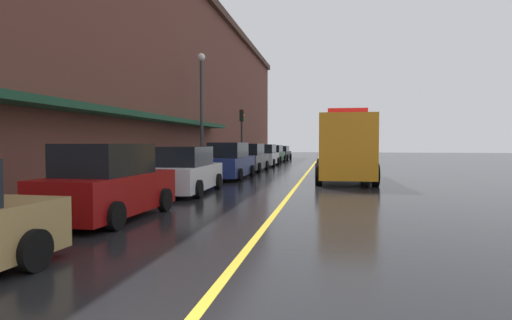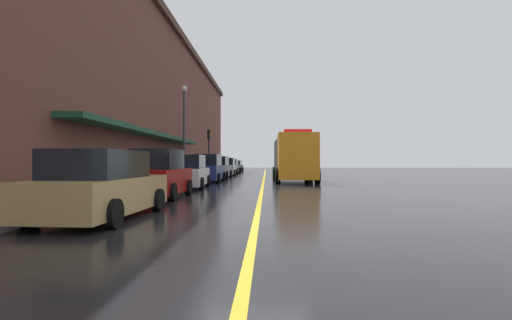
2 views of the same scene
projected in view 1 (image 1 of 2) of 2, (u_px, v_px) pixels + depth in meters
The scene contains 17 objects.
ground_plane at pixel (308, 171), 28.09m from camera, with size 112.00×112.00×0.00m, color black.
sidewalk_left at pixel (219, 169), 29.17m from camera, with size 2.40×70.00×0.15m, color #9E9B93.
lane_center_stripe at pixel (308, 171), 28.09m from camera, with size 0.16×70.00×0.01m, color gold.
brick_building_left at pixel (139, 77), 28.85m from camera, with size 9.45×64.00×12.77m.
parked_car_1 at pixel (109, 184), 10.57m from camera, with size 2.03×4.31×1.90m.
parked_car_2 at pixel (186, 171), 15.97m from camera, with size 2.07×4.79×1.77m.
parked_car_3 at pixel (229, 162), 22.45m from camera, with size 2.05×4.91×1.93m.
parked_car_4 at pixel (250, 158), 28.50m from camera, with size 2.04×4.64×1.85m.
parked_car_5 at pixel (264, 156), 34.71m from camera, with size 2.11×4.83×1.78m.
parked_car_6 at pixel (273, 154), 40.77m from camera, with size 2.09×4.87×1.68m.
parked_car_7 at pixel (281, 153), 47.03m from camera, with size 2.11×4.70×1.55m.
utility_truck at pixel (344, 148), 21.46m from camera, with size 2.90×8.04×3.43m.
parking_meter_0 at pixel (134, 167), 14.76m from camera, with size 0.14×0.18×1.33m.
parking_meter_1 at pixel (145, 166), 15.70m from camera, with size 0.14×0.18×1.33m.
parking_meter_2 at pixel (154, 165), 16.48m from camera, with size 0.14×0.18×1.33m.
street_lamp_left at pixel (201, 100), 24.40m from camera, with size 0.44×0.44×6.94m.
traffic_light_near at pixel (242, 127), 32.33m from camera, with size 0.38×0.36×4.30m.
Camera 1 is at (1.47, -3.21, 1.92)m, focal length 29.51 mm.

